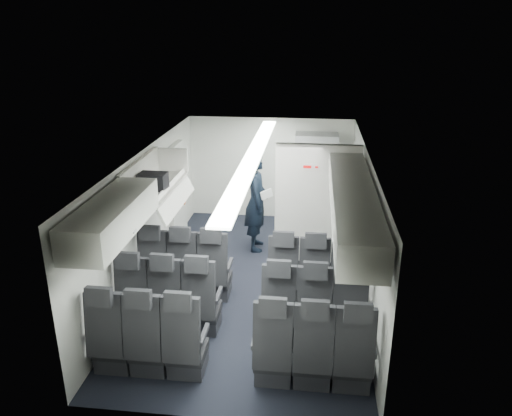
% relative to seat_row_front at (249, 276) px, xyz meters
% --- Properties ---
extents(cabin_shell, '(3.41, 6.01, 2.16)m').
position_rel_seat_row_front_xyz_m(cabin_shell, '(0.00, 0.53, 0.72)').
color(cabin_shell, black).
rests_on(cabin_shell, ground).
extents(seat_row_front, '(3.33, 0.56, 1.24)m').
position_rel_seat_row_front_xyz_m(seat_row_front, '(0.00, 0.00, 0.00)').
color(seat_row_front, '#252428').
rests_on(seat_row_front, cabin_shell).
extents(seat_row_mid, '(3.33, 0.56, 1.24)m').
position_rel_seat_row_front_xyz_m(seat_row_mid, '(0.00, -0.90, 0.00)').
color(seat_row_mid, '#252428').
rests_on(seat_row_mid, cabin_shell).
extents(seat_row_rear, '(3.33, 0.56, 1.24)m').
position_rel_seat_row_front_xyz_m(seat_row_rear, '(0.00, -1.80, 0.00)').
color(seat_row_rear, '#252428').
rests_on(seat_row_rear, cabin_shell).
extents(overhead_bin_left_rear, '(0.53, 1.80, 0.40)m').
position_rel_seat_row_front_xyz_m(overhead_bin_left_rear, '(-1.40, -1.47, 1.46)').
color(overhead_bin_left_rear, silver).
rests_on(overhead_bin_left_rear, cabin_shell).
extents(overhead_bin_left_front_open, '(0.64, 1.70, 0.72)m').
position_rel_seat_row_front_xyz_m(overhead_bin_left_front_open, '(-1.44, 0.28, 1.33)').
color(overhead_bin_left_front_open, '#9E9E93').
rests_on(overhead_bin_left_front_open, cabin_shell).
extents(overhead_bin_right_rear, '(0.53, 1.80, 0.40)m').
position_rel_seat_row_front_xyz_m(overhead_bin_right_rear, '(1.40, -1.47, 1.46)').
color(overhead_bin_right_rear, silver).
rests_on(overhead_bin_right_rear, cabin_shell).
extents(overhead_bin_right_front, '(0.53, 1.70, 0.40)m').
position_rel_seat_row_front_xyz_m(overhead_bin_right_front, '(1.40, 0.28, 1.46)').
color(overhead_bin_right_front, silver).
rests_on(overhead_bin_right_front, cabin_shell).
extents(bulkhead_partition, '(1.40, 0.15, 2.13)m').
position_rel_seat_row_front_xyz_m(bulkhead_partition, '(0.98, 1.33, 0.67)').
color(bulkhead_partition, silver).
rests_on(bulkhead_partition, cabin_shell).
extents(galley_unit, '(0.85, 0.52, 1.90)m').
position_rel_seat_row_front_xyz_m(galley_unit, '(0.95, 3.25, 0.55)').
color(galley_unit, '#939399').
rests_on(galley_unit, cabin_shell).
extents(boarding_door, '(0.12, 1.27, 1.86)m').
position_rel_seat_row_front_xyz_m(boarding_door, '(-1.64, 2.09, 0.55)').
color(boarding_door, silver).
rests_on(boarding_door, cabin_shell).
extents(flight_attendant, '(0.50, 0.71, 1.83)m').
position_rel_seat_row_front_xyz_m(flight_attendant, '(-0.11, 1.88, 0.51)').
color(flight_attendant, black).
rests_on(flight_attendant, ground).
extents(carry_on_bag, '(0.41, 0.29, 0.24)m').
position_rel_seat_row_front_xyz_m(carry_on_bag, '(-1.40, 0.08, 1.42)').
color(carry_on_bag, black).
rests_on(carry_on_bag, overhead_bin_left_front_open).
extents(papers, '(0.21, 0.12, 0.16)m').
position_rel_seat_row_front_xyz_m(papers, '(0.08, 1.83, 0.68)').
color(papers, white).
rests_on(papers, flight_attendant).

